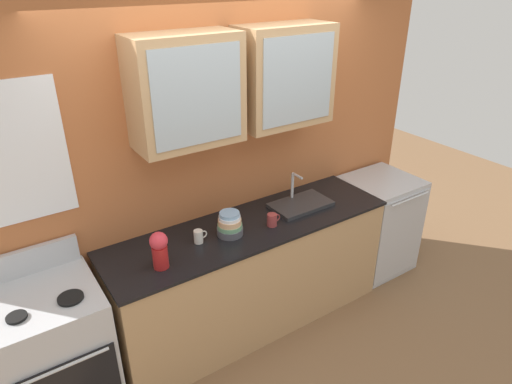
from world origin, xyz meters
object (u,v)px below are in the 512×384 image
at_px(stove_range, 56,354).
at_px(cup_near_sink, 272,220).
at_px(bowl_stack, 230,224).
at_px(sink_faucet, 300,204).
at_px(vase, 159,249).
at_px(dishwasher, 377,224).
at_px(cup_near_bowls, 199,236).

relative_size(stove_range, cup_near_sink, 9.87).
distance_m(stove_range, bowl_stack, 1.42).
height_order(sink_faucet, vase, same).
height_order(vase, dishwasher, vase).
bearing_deg(cup_near_sink, stove_range, 176.72).
height_order(stove_range, sink_faucet, sink_faucet).
relative_size(sink_faucet, bowl_stack, 2.55).
bearing_deg(stove_range, cup_near_sink, -3.28).
xyz_separation_m(cup_near_sink, dishwasher, (1.33, 0.09, -0.52)).
bearing_deg(cup_near_bowls, stove_range, -179.55).
bearing_deg(cup_near_bowls, cup_near_sink, -10.14).
height_order(sink_faucet, bowl_stack, sink_faucet).
bearing_deg(sink_faucet, cup_near_sink, -161.62).
bearing_deg(vase, sink_faucet, 6.58).
bearing_deg(dishwasher, sink_faucet, 177.89).
relative_size(vase, cup_near_sink, 2.30).
bearing_deg(cup_near_bowls, vase, -159.83).
relative_size(stove_range, bowl_stack, 5.76).
bearing_deg(cup_near_bowls, dishwasher, -0.38).
height_order(bowl_stack, vase, vase).
relative_size(stove_range, sink_faucet, 2.26).
xyz_separation_m(sink_faucet, cup_near_bowls, (-0.95, -0.02, 0.03)).
distance_m(bowl_stack, cup_near_bowls, 0.24).
distance_m(vase, cup_near_sink, 0.92).
height_order(cup_near_bowls, dishwasher, cup_near_bowls).
bearing_deg(stove_range, bowl_stack, -0.92).
bearing_deg(bowl_stack, dishwasher, 0.58).
height_order(bowl_stack, cup_near_sink, bowl_stack).
relative_size(cup_near_sink, cup_near_bowls, 1.10).
xyz_separation_m(sink_faucet, bowl_stack, (-0.71, -0.05, 0.06)).
relative_size(stove_range, vase, 4.28).
distance_m(vase, cup_near_bowls, 0.38).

